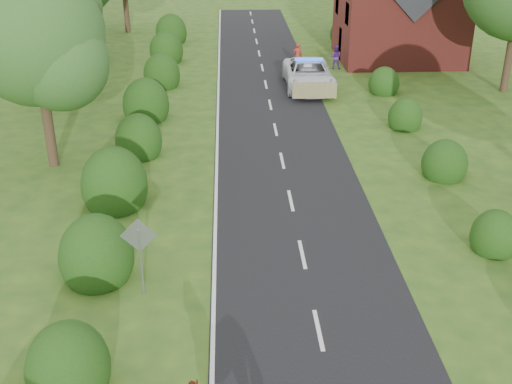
{
  "coord_description": "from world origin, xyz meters",
  "views": [
    {
      "loc": [
        -2.38,
        -14.14,
        11.08
      ],
      "look_at": [
        -1.43,
        6.17,
        1.3
      ],
      "focal_mm": 45.0,
      "sensor_mm": 36.0,
      "label": 1
    }
  ],
  "objects_px": {
    "pedestrian_purple": "(335,57)",
    "road_sign": "(140,246)",
    "pedestrian_red": "(298,55)",
    "police_van": "(308,75)"
  },
  "relations": [
    {
      "from": "pedestrian_purple",
      "to": "road_sign",
      "type": "bearing_deg",
      "value": 83.71
    },
    {
      "from": "pedestrian_red",
      "to": "pedestrian_purple",
      "type": "bearing_deg",
      "value": 165.3
    },
    {
      "from": "police_van",
      "to": "pedestrian_red",
      "type": "height_order",
      "value": "police_van"
    },
    {
      "from": "road_sign",
      "to": "pedestrian_purple",
      "type": "distance_m",
      "value": 27.38
    },
    {
      "from": "police_van",
      "to": "pedestrian_purple",
      "type": "height_order",
      "value": "police_van"
    },
    {
      "from": "police_van",
      "to": "pedestrian_purple",
      "type": "bearing_deg",
      "value": 62.43
    },
    {
      "from": "pedestrian_red",
      "to": "pedestrian_purple",
      "type": "height_order",
      "value": "pedestrian_red"
    },
    {
      "from": "pedestrian_red",
      "to": "road_sign",
      "type": "bearing_deg",
      "value": 70.42
    },
    {
      "from": "police_van",
      "to": "pedestrian_purple",
      "type": "distance_m",
      "value": 4.95
    },
    {
      "from": "police_van",
      "to": "pedestrian_red",
      "type": "distance_m",
      "value": 4.85
    }
  ]
}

